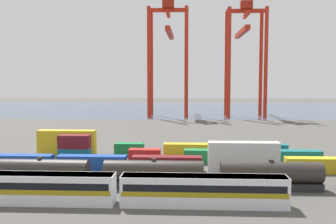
{
  "coord_description": "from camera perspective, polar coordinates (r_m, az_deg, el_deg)",
  "views": [
    {
      "loc": [
        -9.48,
        -72.26,
        16.14
      ],
      "look_at": [
        -15.01,
        33.39,
        7.15
      ],
      "focal_mm": 42.85,
      "sensor_mm": 36.0,
      "label": 1
    }
  ],
  "objects": [
    {
      "name": "passenger_train",
      "position": [
        52.31,
        -7.13,
        -10.7
      ],
      "size": [
        42.74,
        3.14,
        3.9
      ],
      "color": "silver",
      "rests_on": "ground_plane"
    },
    {
      "name": "shipping_container_18",
      "position": [
        83.49,
        3.54,
        -5.39
      ],
      "size": [
        12.1,
        2.44,
        2.6
      ],
      "primitive_type": "cube",
      "color": "gold",
      "rests_on": "ground_plane"
    },
    {
      "name": "shipping_container_8",
      "position": [
        79.43,
        -13.16,
        -4.14
      ],
      "size": [
        6.04,
        2.44,
        2.6
      ],
      "primitive_type": "cube",
      "color": "maroon",
      "rests_on": "shipping_container_7"
    },
    {
      "name": "shipping_container_2",
      "position": [
        70.19,
        -0.16,
        -7.35
      ],
      "size": [
        12.1,
        2.44,
        2.6
      ],
      "primitive_type": "cube",
      "color": "maroon",
      "rests_on": "ground_plane"
    },
    {
      "name": "gantry_crane_central",
      "position": [
        173.44,
        10.85,
        9.12
      ],
      "size": [
        16.26,
        38.46,
        47.56
      ],
      "color": "red",
      "rests_on": "ground_plane"
    },
    {
      "name": "shipping_container_4",
      "position": [
        70.22,
        10.68,
        -5.27
      ],
      "size": [
        12.1,
        2.44,
        2.6
      ],
      "primitive_type": "cube",
      "color": "silver",
      "rests_on": "shipping_container_3"
    },
    {
      "name": "shipping_container_7",
      "position": [
        79.87,
        -13.13,
        -5.98
      ],
      "size": [
        6.04,
        2.44,
        2.6
      ],
      "primitive_type": "cube",
      "color": "#146066",
      "rests_on": "ground_plane"
    },
    {
      "name": "shipping_container_3",
      "position": [
        70.71,
        10.65,
        -7.34
      ],
      "size": [
        12.1,
        2.44,
        2.6
      ],
      "primitive_type": "cube",
      "color": "silver",
      "rests_on": "ground_plane"
    },
    {
      "name": "shipping_container_19",
      "position": [
        84.67,
        12.57,
        -5.36
      ],
      "size": [
        12.1,
        2.44,
        2.6
      ],
      "primitive_type": "cube",
      "color": "#146066",
      "rests_on": "ground_plane"
    },
    {
      "name": "shipping_container_15",
      "position": [
        87.33,
        -14.17,
        -5.08
      ],
      "size": [
        12.1,
        2.44,
        2.6
      ],
      "primitive_type": "cube",
      "color": "gold",
      "rests_on": "ground_plane"
    },
    {
      "name": "shipping_container_1",
      "position": [
        72.11,
        -10.75,
        -7.11
      ],
      "size": [
        12.1,
        2.44,
        2.6
      ],
      "primitive_type": "cube",
      "color": "#1C4299",
      "rests_on": "ground_plane"
    },
    {
      "name": "harbour_water",
      "position": [
        210.35,
        5.57,
        0.44
      ],
      "size": [
        400.0,
        110.0,
        0.01
      ],
      "primitive_type": "cube",
      "color": "#384C60",
      "rests_on": "ground_plane"
    },
    {
      "name": "freight_tank_row",
      "position": [
        60.5,
        14.43,
        -8.71
      ],
      "size": [
        82.72,
        2.98,
        4.44
      ],
      "color": "#232326",
      "rests_on": "ground_plane"
    },
    {
      "name": "gantry_crane_west",
      "position": [
        172.28,
        0.09,
        9.32
      ],
      "size": [
        16.78,
        39.35,
        48.15
      ],
      "color": "red",
      "rests_on": "ground_plane"
    },
    {
      "name": "shipping_container_5",
      "position": [
        73.63,
        20.94,
        -7.1
      ],
      "size": [
        12.1,
        2.44,
        2.6
      ],
      "primitive_type": "cube",
      "color": "gold",
      "rests_on": "ground_plane"
    },
    {
      "name": "shipping_container_9",
      "position": [
        77.24,
        -3.34,
        -6.23
      ],
      "size": [
        6.04,
        2.44,
        2.6
      ],
      "primitive_type": "cube",
      "color": "#AD211C",
      "rests_on": "ground_plane"
    },
    {
      "name": "shipping_container_0",
      "position": [
        76.29,
        -20.47,
        -6.67
      ],
      "size": [
        12.1,
        2.44,
        2.6
      ],
      "primitive_type": "cube",
      "color": "#1C4299",
      "rests_on": "ground_plane"
    },
    {
      "name": "ground_plane",
      "position": [
        113.81,
        7.76,
        -3.34
      ],
      "size": [
        420.0,
        420.0,
        0.0
      ],
      "primitive_type": "plane",
      "color": "#4C4944"
    },
    {
      "name": "shipping_container_10",
      "position": [
        76.95,
        6.83,
        -6.3
      ],
      "size": [
        12.1,
        2.44,
        2.6
      ],
      "primitive_type": "cube",
      "color": "#197538",
      "rests_on": "ground_plane"
    },
    {
      "name": "shipping_container_16",
      "position": [
        86.93,
        -14.2,
        -3.39
      ],
      "size": [
        12.1,
        2.44,
        2.6
      ],
      "primitive_type": "cube",
      "color": "gold",
      "rests_on": "shipping_container_15"
    },
    {
      "name": "shipping_container_11",
      "position": [
        79.03,
        16.77,
        -6.17
      ],
      "size": [
        12.1,
        2.44,
        2.6
      ],
      "primitive_type": "cube",
      "color": "#146066",
      "rests_on": "ground_plane"
    },
    {
      "name": "shipping_container_17",
      "position": [
        84.4,
        -5.52,
        -5.29
      ],
      "size": [
        6.04,
        2.44,
        2.6
      ],
      "primitive_type": "cube",
      "color": "#197538",
      "rests_on": "ground_plane"
    }
  ]
}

